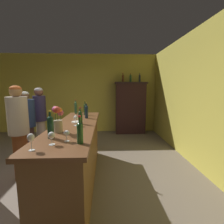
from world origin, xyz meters
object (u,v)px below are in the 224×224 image
Objects in this scene: display_cabinet at (130,107)px; display_bottle_midleft at (131,78)px; wine_glass_front at (76,118)px; bar_counter at (76,154)px; wine_glass_rear at (31,138)px; display_bottle_left at (123,78)px; wine_bottle_malbec at (51,126)px; cheese_plate at (77,122)px; wine_bottle_riesling at (80,117)px; patron_tall at (27,124)px; wine_bottle_chardonnay at (85,109)px; wine_glass_mid at (52,136)px; patron_by_cabinet at (40,116)px; wine_bottle_rose at (76,107)px; patron_in_navy at (19,129)px; wine_bottle_syrah at (86,111)px; flower_arrangement at (58,118)px; display_bottle_center at (140,78)px; wine_bottle_merlot at (80,132)px; wine_glass_spare at (67,133)px.

display_bottle_midleft reaches higher than display_cabinet.
bar_counter is at bearing 107.22° from wine_glass_front.
wine_glass_rear is 0.52× the size of display_bottle_left.
wine_bottle_malbec is (-0.15, -0.75, 0.66)m from bar_counter.
wine_bottle_riesling is at bearing -61.74° from cheese_plate.
patron_tall is at bearing 145.16° from wine_bottle_riesling.
wine_bottle_chardonnay reaches higher than wine_glass_front.
wine_glass_mid is 2.26m from patron_tall.
bar_counter is at bearing 11.04° from patron_by_cabinet.
wine_bottle_rose reaches higher than wine_bottle_riesling.
patron_in_navy reaches higher than wine_bottle_riesling.
display_cabinet reaches higher than patron_tall.
display_cabinet is 3.83m from patron_in_navy.
wine_bottle_chardonnay is 2.10m from wine_glass_rear.
bar_counter is 8.52× the size of wine_bottle_syrah.
patron_tall is at bearing 164.32° from wine_bottle_syrah.
wine_glass_rear is (-0.33, -1.69, -0.02)m from wine_bottle_syrah.
wine_bottle_malbec is at bearing -93.40° from flower_arrangement.
display_bottle_center is at bearing 63.15° from flower_arrangement.
wine_bottle_merlot is at bearing 23.09° from wine_glass_rear.
wine_bottle_merlot reaches higher than wine_glass_rear.
wine_bottle_merlot is 0.18m from wine_glass_spare.
bar_counter is 8.84× the size of display_bottle_midleft.
wine_bottle_riesling is 1.11m from patron_in_navy.
wine_bottle_chardonnay is 0.19× the size of patron_in_navy.
wine_bottle_riesling is at bearing -94.29° from wine_bottle_syrah.
display_bottle_midleft reaches higher than flower_arrangement.
cheese_plate is (-1.39, -2.98, 0.08)m from display_cabinet.
wine_bottle_rose is 0.33m from wine_bottle_chardonnay.
display_bottle_center is (1.66, 2.21, 0.81)m from wine_bottle_chardonnay.
wine_glass_mid is 0.09× the size of patron_by_cabinet.
display_cabinet reaches higher than wine_glass_front.
wine_glass_mid is at bearing -140.29° from wine_glass_spare.
display_bottle_left is (1.11, 2.98, 0.94)m from cheese_plate.
bar_counter is 1.71× the size of patron_tall.
wine_bottle_malbec is 0.20× the size of patron_by_cabinet.
wine_glass_front is at bearing -6.05° from patron_in_navy.
wine_bottle_riesling is 0.17× the size of patron_by_cabinet.
patron_in_navy is (-0.79, 1.30, -0.23)m from wine_glass_rear.
patron_in_navy reaches higher than wine_glass_rear.
display_bottle_left is at bearing 64.25° from wine_bottle_chardonnay.
wine_glass_rear is at bearing -96.37° from flower_arrangement.
patron_in_navy is at bearing -143.18° from wine_bottle_chardonnay.
display_bottle_left is (1.12, 3.15, 1.45)m from bar_counter.
display_bottle_midleft is at bearing 64.02° from wine_bottle_syrah.
wine_bottle_malbec is 0.39m from wine_glass_rear.
display_bottle_midleft is 0.92× the size of display_bottle_center.
display_bottle_midleft is (1.36, 3.25, 0.82)m from wine_glass_front.
patron_tall reaches higher than wine_glass_rear.
wine_glass_spare is at bearing -85.51° from bar_counter.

